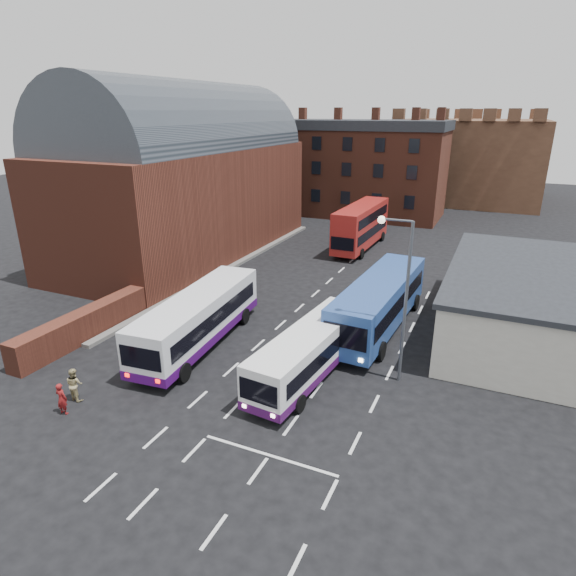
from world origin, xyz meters
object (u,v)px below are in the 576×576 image
at_px(street_lamp, 401,287).
at_px(pedestrian_beige, 74,384).
at_px(bus_white_outbound, 199,316).
at_px(bus_red_double, 361,226).
at_px(bus_white_inbound, 309,349).
at_px(bus_blue, 379,301).
at_px(pedestrian_red, 62,399).

relative_size(street_lamp, pedestrian_beige, 5.13).
bearing_deg(bus_white_outbound, pedestrian_beige, -111.28).
bearing_deg(street_lamp, bus_red_double, 110.10).
distance_m(bus_white_inbound, pedestrian_beige, 11.73).
relative_size(bus_white_outbound, bus_blue, 0.94).
xyz_separation_m(bus_white_outbound, pedestrian_red, (-1.79, -8.61, -1.05)).
bearing_deg(pedestrian_red, bus_blue, -127.49).
xyz_separation_m(street_lamp, pedestrian_beige, (-13.74, -8.26, -4.35)).
bearing_deg(street_lamp, bus_blue, 111.75).
distance_m(bus_blue, street_lamp, 6.99).
bearing_deg(bus_white_inbound, pedestrian_red, 45.98).
relative_size(bus_white_inbound, bus_red_double, 0.89).
height_order(bus_white_outbound, street_lamp, street_lamp).
relative_size(bus_blue, street_lamp, 1.44).
height_order(bus_white_inbound, street_lamp, street_lamp).
relative_size(bus_white_inbound, street_lamp, 1.16).
relative_size(bus_white_outbound, pedestrian_red, 7.32).
xyz_separation_m(bus_red_double, pedestrian_red, (-4.52, -33.53, -1.56)).
bearing_deg(bus_white_inbound, street_lamp, -154.28).
height_order(bus_white_inbound, bus_blue, bus_blue).
xyz_separation_m(bus_red_double, pedestrian_beige, (-4.91, -32.41, -1.52)).
height_order(bus_red_double, pedestrian_beige, bus_red_double).
distance_m(bus_white_outbound, street_lamp, 12.06).
relative_size(bus_blue, pedestrian_red, 7.78).
xyz_separation_m(bus_blue, pedestrian_beige, (-11.44, -14.03, -1.14)).
xyz_separation_m(bus_white_inbound, pedestrian_red, (-9.19, -7.85, -0.78)).
distance_m(bus_blue, bus_red_double, 19.52).
distance_m(bus_white_inbound, bus_blue, 7.54).
bearing_deg(pedestrian_beige, pedestrian_red, 116.13).
bearing_deg(bus_white_outbound, bus_white_inbound, -10.96).
xyz_separation_m(bus_blue, bus_red_double, (-6.53, 18.38, 0.38)).
distance_m(pedestrian_red, pedestrian_beige, 1.19).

